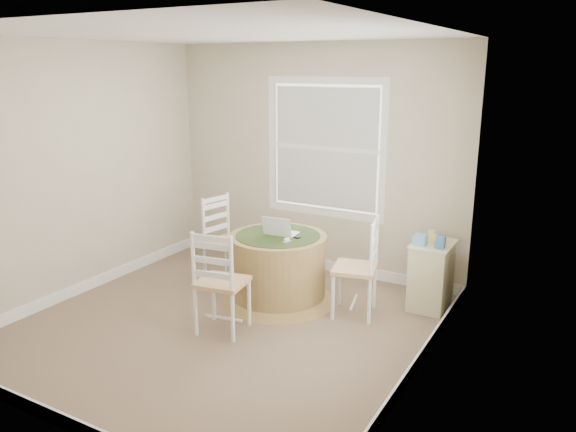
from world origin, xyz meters
The scene contains 14 objects.
room centered at (0.17, 0.16, 1.30)m, with size 3.64×3.64×2.64m.
round_table centered at (0.13, 0.75, 0.38)m, with size 1.16×1.16×0.71m.
chair_left centered at (-0.60, 0.90, 0.47)m, with size 0.42×0.40×0.95m, color white, non-canonical shape.
chair_near centered at (0.04, -0.08, 0.47)m, with size 0.42×0.40×0.95m, color white, non-canonical shape.
chair_right centered at (0.94, 0.83, 0.47)m, with size 0.42×0.40×0.95m, color white, non-canonical shape.
laptop centered at (0.15, 0.79, 0.73)m, with size 0.33×0.30×0.22m.
mouse centered at (0.29, 0.66, 0.71)m, with size 0.06×0.09×0.03m, color white.
phone centered at (0.32, 0.60, 0.70)m, with size 0.04×0.09×0.02m, color #B7BABF.
keys centered at (0.35, 0.76, 0.71)m, with size 0.06×0.05×0.03m, color black.
corner_chest centered at (1.54, 1.36, 0.34)m, with size 0.38×0.51×0.67m.
tissue_box centered at (1.45, 1.26, 0.72)m, with size 0.12×0.12×0.10m, color #5B99D0.
box_yellow centered at (1.56, 1.41, 0.70)m, with size 0.15×0.10×0.06m, color #E5BA50.
box_blue centered at (1.62, 1.24, 0.73)m, with size 0.08×0.08×0.12m, color teal.
cup_cream centered at (1.49, 1.47, 0.72)m, with size 0.07×0.07×0.09m, color beige.
Camera 1 is at (2.87, -3.88, 2.35)m, focal length 35.00 mm.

